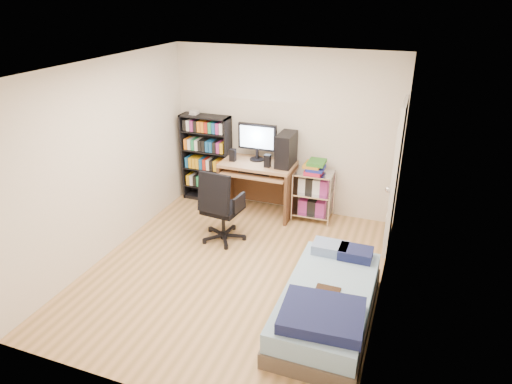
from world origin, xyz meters
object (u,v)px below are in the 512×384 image
at_px(bed, 327,304).
at_px(media_shelf, 207,157).
at_px(computer_desk, 266,167).
at_px(office_chair, 222,218).

bearing_deg(bed, media_shelf, 136.93).
height_order(media_shelf, computer_desk, media_shelf).
bearing_deg(office_chair, computer_desk, 80.77).
bearing_deg(computer_desk, office_chair, -105.16).
distance_m(computer_desk, bed, 2.72).
bearing_deg(office_chair, media_shelf, 129.59).
distance_m(media_shelf, bed, 3.51).
height_order(media_shelf, office_chair, media_shelf).
bearing_deg(media_shelf, computer_desk, -7.19).
relative_size(computer_desk, bed, 0.77).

